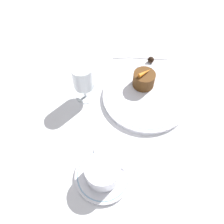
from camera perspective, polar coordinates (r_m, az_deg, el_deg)
ground_plane at (r=0.70m, az=4.05°, el=3.94°), size 3.00×3.00×0.00m
dinner_plate at (r=0.70m, az=8.71°, el=4.12°), size 0.27×0.27×0.01m
saucer at (r=0.57m, az=-2.30°, el=-16.13°), size 0.14×0.14×0.01m
coffee_cup at (r=0.54m, az=-2.49°, el=-15.24°), size 0.11×0.08×0.06m
spoon at (r=0.58m, az=-1.91°, el=-11.53°), size 0.07×0.09×0.00m
wine_glass at (r=0.65m, az=-7.54°, el=8.53°), size 0.06×0.06×0.13m
fork at (r=0.83m, az=5.77°, el=14.08°), size 0.04×0.20×0.01m
dessert_cake at (r=0.71m, az=8.31°, el=8.43°), size 0.07×0.07×0.05m
carrot_garnish at (r=0.68m, az=8.62°, el=10.16°), size 0.04×0.05×0.01m
chocolate_truffle at (r=0.81m, az=10.11°, el=13.27°), size 0.02×0.02×0.02m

